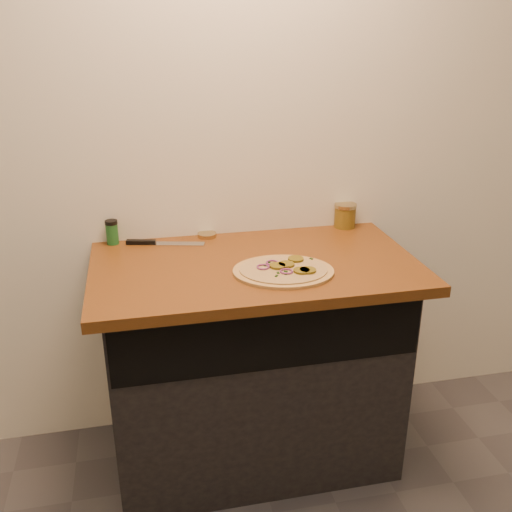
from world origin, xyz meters
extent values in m
cube|color=silver|center=(0.00, 1.75, 1.35)|extent=(4.00, 0.02, 2.70)
cube|color=black|center=(0.00, 1.45, 0.43)|extent=(1.10, 0.60, 0.86)
cube|color=brown|center=(0.00, 1.42, 0.88)|extent=(1.20, 0.70, 0.04)
cylinder|color=tan|center=(0.08, 1.30, 0.91)|extent=(0.41, 0.41, 0.01)
cylinder|color=beige|center=(0.08, 1.30, 0.91)|extent=(0.36, 0.36, 0.00)
cylinder|color=brown|center=(0.10, 1.33, 0.92)|extent=(0.06, 0.06, 0.01)
cylinder|color=brown|center=(0.16, 1.26, 0.92)|extent=(0.06, 0.06, 0.01)
cylinder|color=brown|center=(0.06, 1.32, 0.92)|extent=(0.06, 0.06, 0.01)
cylinder|color=brown|center=(0.14, 1.37, 0.92)|extent=(0.06, 0.06, 0.01)
cylinder|color=brown|center=(0.13, 1.26, 0.92)|extent=(0.06, 0.06, 0.01)
torus|color=#702A67|center=(0.15, 1.26, 0.92)|extent=(0.05, 0.05, 0.01)
torus|color=#702A67|center=(0.01, 1.32, 0.92)|extent=(0.05, 0.05, 0.01)
torus|color=#702A67|center=(0.08, 1.27, 0.92)|extent=(0.05, 0.05, 0.01)
torus|color=#702A67|center=(0.05, 1.35, 0.92)|extent=(0.05, 0.05, 0.01)
cube|color=black|center=(0.08, 1.27, 0.92)|extent=(0.02, 0.01, 0.00)
cube|color=black|center=(0.20, 1.36, 0.92)|extent=(0.01, 0.02, 0.00)
cube|color=black|center=(0.04, 1.24, 0.92)|extent=(0.01, 0.02, 0.00)
cube|color=black|center=(0.02, 1.34, 0.92)|extent=(0.01, 0.01, 0.00)
cube|color=black|center=(0.05, 1.27, 0.92)|extent=(0.01, 0.01, 0.00)
cube|color=black|center=(0.14, 1.25, 0.92)|extent=(0.01, 0.02, 0.00)
cube|color=black|center=(0.04, 1.36, 0.92)|extent=(0.02, 0.01, 0.00)
cube|color=black|center=(0.07, 1.25, 0.92)|extent=(0.01, 0.02, 0.00)
cube|color=black|center=(0.17, 1.25, 0.92)|extent=(0.01, 0.02, 0.00)
cube|color=#B7BAC1|center=(-0.27, 1.66, 0.90)|extent=(0.22, 0.09, 0.00)
cube|color=black|center=(-0.41, 1.69, 0.91)|extent=(0.12, 0.05, 0.02)
cylinder|color=tan|center=(-0.14, 1.72, 0.91)|extent=(0.10, 0.10, 0.02)
cylinder|color=#A43010|center=(0.46, 1.72, 0.94)|extent=(0.09, 0.09, 0.09)
cylinder|color=tan|center=(0.46, 1.72, 1.00)|extent=(0.09, 0.09, 0.02)
cylinder|color=#1D5C26|center=(-0.52, 1.72, 0.94)|extent=(0.05, 0.05, 0.08)
cylinder|color=black|center=(-0.52, 1.72, 0.99)|extent=(0.05, 0.05, 0.01)
cylinder|color=silver|center=(0.17, 1.35, 0.90)|extent=(0.17, 0.17, 0.00)
camera|label=1|loc=(-0.40, -0.48, 1.72)|focal=40.00mm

